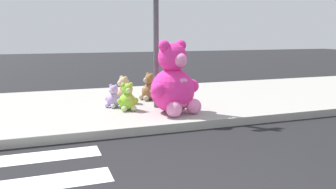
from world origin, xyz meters
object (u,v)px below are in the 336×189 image
at_px(plush_lavender, 113,98).
at_px(plush_tan, 123,92).
at_px(plush_pink_large, 174,84).
at_px(plush_lime, 128,99).
at_px(sign_pole, 156,24).
at_px(plush_brown, 149,89).

relative_size(plush_lavender, plush_tan, 0.80).
bearing_deg(plush_tan, plush_lavender, -126.45).
relative_size(plush_pink_large, plush_tan, 2.34).
bearing_deg(plush_lime, plush_lavender, 117.88).
bearing_deg(sign_pole, plush_tan, 126.99).
xyz_separation_m(sign_pole, plush_lime, (-0.63, -0.09, -1.47)).
distance_m(plush_lavender, plush_tan, 0.51).
bearing_deg(plush_lime, plush_pink_large, -32.30).
relative_size(plush_lime, plush_lavender, 1.17).
height_order(plush_pink_large, plush_tan, plush_pink_large).
distance_m(sign_pole, plush_pink_large, 1.29).
xyz_separation_m(plush_lavender, plush_tan, (0.30, 0.41, 0.05)).
xyz_separation_m(plush_lime, plush_tan, (0.09, 0.80, 0.01)).
relative_size(sign_pole, plush_brown, 5.10).
bearing_deg(plush_lime, plush_brown, 51.58).
distance_m(sign_pole, plush_lime, 1.61).
distance_m(plush_brown, plush_lime, 1.18).
height_order(plush_lime, plush_lavender, plush_lime).
height_order(sign_pole, plush_pink_large, sign_pole).
bearing_deg(plush_pink_large, plush_brown, 92.59).
distance_m(sign_pole, plush_brown, 1.67).
relative_size(sign_pole, plush_tan, 5.38).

